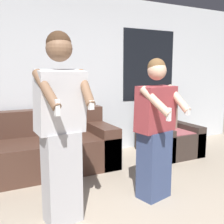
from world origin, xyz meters
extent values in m
cube|color=silver|center=(0.00, 2.73, 1.35)|extent=(6.81, 0.06, 2.70)
cube|color=black|center=(1.31, 2.70, 1.55)|extent=(1.10, 0.01, 1.30)
cube|color=#472D23|center=(-0.86, 2.20, 0.24)|extent=(2.18, 0.91, 0.48)
cube|color=#472D23|center=(-0.86, 2.54, 0.67)|extent=(2.18, 0.22, 0.38)
cube|color=#472D23|center=(0.08, 2.20, 0.31)|extent=(0.28, 0.91, 0.62)
cube|color=#332823|center=(1.35, 2.10, 0.21)|extent=(0.81, 0.94, 0.42)
cube|color=#332823|center=(1.35, 2.47, 0.69)|extent=(0.81, 0.20, 0.55)
cube|color=#332823|center=(1.03, 2.10, 0.26)|extent=(0.18, 0.94, 0.52)
cube|color=#332823|center=(1.67, 2.10, 0.26)|extent=(0.18, 0.94, 0.52)
cube|color=#994C51|center=(1.35, 2.05, 0.42)|extent=(0.69, 0.75, 0.01)
cube|color=#7A6656|center=(1.35, 2.17, 0.61)|extent=(0.36, 0.14, 0.36)
cube|color=#B2B2B7|center=(-0.92, 0.85, 0.44)|extent=(0.35, 0.28, 0.88)
cube|color=silver|center=(-0.91, 0.83, 1.16)|extent=(0.46, 0.33, 0.59)
sphere|color=brown|center=(-0.91, 0.82, 1.63)|extent=(0.23, 0.23, 0.23)
sphere|color=#3D2819|center=(-0.91, 0.83, 1.67)|extent=(0.22, 0.22, 0.22)
cylinder|color=brown|center=(-1.07, 0.66, 1.29)|extent=(0.18, 0.36, 0.33)
cube|color=white|center=(-1.03, 0.51, 1.16)|extent=(0.04, 0.04, 0.13)
cylinder|color=brown|center=(-0.72, 0.70, 1.29)|extent=(0.10, 0.36, 0.33)
cube|color=white|center=(-0.73, 0.55, 1.16)|extent=(0.05, 0.04, 0.08)
cube|color=#384770|center=(0.15, 0.86, 0.39)|extent=(0.39, 0.32, 0.78)
cube|color=#99383D|center=(0.15, 0.85, 1.03)|extent=(0.50, 0.34, 0.51)
sphere|color=#DBAD8E|center=(0.16, 0.85, 1.44)|extent=(0.21, 0.21, 0.21)
sphere|color=brown|center=(0.16, 0.86, 1.48)|extent=(0.20, 0.20, 0.20)
cylinder|color=#DBAD8E|center=(0.01, 0.66, 1.14)|extent=(0.22, 0.36, 0.30)
cube|color=white|center=(0.07, 0.52, 1.02)|extent=(0.04, 0.04, 0.13)
cylinder|color=#DBAD8E|center=(0.37, 0.75, 1.14)|extent=(0.10, 0.36, 0.30)
cube|color=white|center=(0.38, 0.60, 1.02)|extent=(0.05, 0.05, 0.08)
camera|label=1|loc=(-1.54, -1.48, 1.43)|focal=42.00mm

